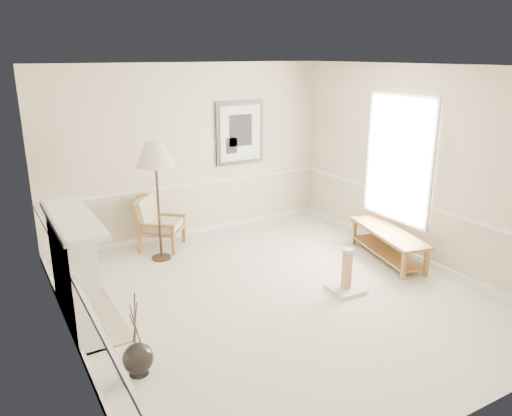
{
  "coord_description": "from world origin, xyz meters",
  "views": [
    {
      "loc": [
        -3.16,
        -4.97,
        3.04
      ],
      "look_at": [
        0.11,
        0.7,
        1.0
      ],
      "focal_mm": 35.0,
      "sensor_mm": 36.0,
      "label": 1
    }
  ],
  "objects_px": {
    "armchair": "(156,221)",
    "bench": "(388,240)",
    "floor_vase": "(138,359)",
    "floor_lamp": "(156,157)",
    "scratching_post": "(346,278)"
  },
  "relations": [
    {
      "from": "bench",
      "to": "scratching_post",
      "type": "xyz_separation_m",
      "value": [
        -1.26,
        -0.54,
        -0.11
      ]
    },
    {
      "from": "armchair",
      "to": "bench",
      "type": "bearing_deg",
      "value": -88.45
    },
    {
      "from": "armchair",
      "to": "bench",
      "type": "xyz_separation_m",
      "value": [
        2.91,
        -2.25,
        -0.15
      ]
    },
    {
      "from": "floor_vase",
      "to": "bench",
      "type": "relative_size",
      "value": 0.54
    },
    {
      "from": "floor_vase",
      "to": "bench",
      "type": "distance_m",
      "value": 4.3
    },
    {
      "from": "floor_lamp",
      "to": "armchair",
      "type": "bearing_deg",
      "value": 78.28
    },
    {
      "from": "armchair",
      "to": "scratching_post",
      "type": "distance_m",
      "value": 3.25
    },
    {
      "from": "scratching_post",
      "to": "floor_lamp",
      "type": "bearing_deg",
      "value": 127.49
    },
    {
      "from": "floor_vase",
      "to": "floor_lamp",
      "type": "height_order",
      "value": "floor_lamp"
    },
    {
      "from": "scratching_post",
      "to": "floor_vase",
      "type": "bearing_deg",
      "value": -172.77
    },
    {
      "from": "floor_vase",
      "to": "scratching_post",
      "type": "distance_m",
      "value": 2.96
    },
    {
      "from": "scratching_post",
      "to": "bench",
      "type": "bearing_deg",
      "value": 23.29
    },
    {
      "from": "armchair",
      "to": "bench",
      "type": "relative_size",
      "value": 0.56
    },
    {
      "from": "floor_vase",
      "to": "armchair",
      "type": "relative_size",
      "value": 0.97
    },
    {
      "from": "floor_vase",
      "to": "floor_lamp",
      "type": "distance_m",
      "value": 3.24
    }
  ]
}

